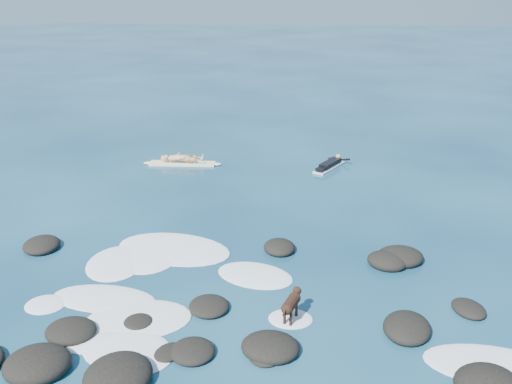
# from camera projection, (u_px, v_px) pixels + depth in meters

# --- Properties ---
(ground) EXTENTS (160.00, 160.00, 0.00)m
(ground) POSITION_uv_depth(u_px,v_px,m) (236.00, 272.00, 16.16)
(ground) COLOR #0A2642
(ground) RESTS_ON ground
(reef_rocks) EXTENTS (13.47, 7.77, 0.60)m
(reef_rocks) POSITION_uv_depth(u_px,v_px,m) (234.00, 322.00, 13.65)
(reef_rocks) COLOR black
(reef_rocks) RESTS_ON ground
(breaking_foam) EXTENTS (12.95, 7.65, 0.12)m
(breaking_foam) POSITION_uv_depth(u_px,v_px,m) (187.00, 292.00, 15.14)
(breaking_foam) COLOR white
(breaking_foam) RESTS_ON ground
(standing_surfer_rig) EXTENTS (3.46, 0.72, 1.97)m
(standing_surfer_rig) POSITION_uv_depth(u_px,v_px,m) (182.00, 148.00, 24.84)
(standing_surfer_rig) COLOR #F3ECC2
(standing_surfer_rig) RESTS_ON ground
(paddling_surfer_rig) EXTENTS (1.64, 2.29, 0.42)m
(paddling_surfer_rig) POSITION_uv_depth(u_px,v_px,m) (330.00, 165.00, 24.67)
(paddling_surfer_rig) COLOR silver
(paddling_surfer_rig) RESTS_ON ground
(dog) EXTENTS (0.53, 1.16, 0.75)m
(dog) POSITION_uv_depth(u_px,v_px,m) (292.00, 303.00, 13.75)
(dog) COLOR black
(dog) RESTS_ON ground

